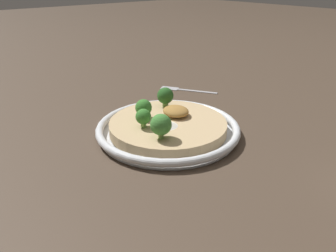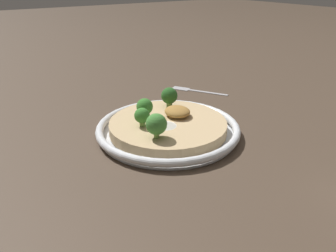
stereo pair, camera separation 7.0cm
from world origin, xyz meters
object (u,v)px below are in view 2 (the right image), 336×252
at_px(risotto_bowl, 168,128).
at_px(broccoli_right, 145,107).
at_px(broccoli_front_right, 169,96).
at_px(fork_utensil, 193,90).
at_px(broccoli_back_right, 142,116).
at_px(broccoli_back_left, 156,124).

height_order(risotto_bowl, broccoli_right, broccoli_right).
relative_size(risotto_bowl, broccoli_front_right, 6.63).
distance_m(broccoli_right, broccoli_front_right, 0.08).
bearing_deg(fork_utensil, broccoli_back_right, 92.23).
height_order(broccoli_right, broccoli_front_right, broccoli_front_right).
height_order(broccoli_front_right, fork_utensil, broccoli_front_right).
distance_m(broccoli_back_left, broccoli_back_right, 0.06).
relative_size(risotto_bowl, broccoli_back_right, 7.82).
bearing_deg(risotto_bowl, broccoli_front_right, -36.04).
distance_m(risotto_bowl, broccoli_front_right, 0.09).
distance_m(broccoli_front_right, fork_utensil, 0.22).
bearing_deg(fork_utensil, broccoli_back_left, 99.67).
distance_m(broccoli_back_right, fork_utensil, 0.34).
bearing_deg(broccoli_right, broccoli_back_left, 162.21).
distance_m(risotto_bowl, broccoli_back_right, 0.07).
height_order(broccoli_back_right, broccoli_right, broccoli_right).
height_order(risotto_bowl, broccoli_front_right, broccoli_front_right).
xyz_separation_m(broccoli_right, broccoli_front_right, (0.02, -0.08, 0.00)).
xyz_separation_m(risotto_bowl, fork_utensil, (0.20, -0.22, -0.01)).
bearing_deg(broccoli_front_right, fork_utensil, -53.52).
height_order(risotto_bowl, broccoli_back_left, broccoli_back_left).
distance_m(broccoli_right, fork_utensil, 0.30).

